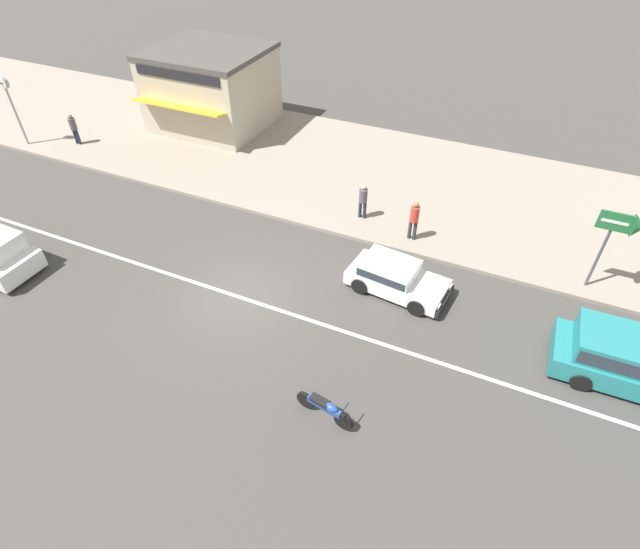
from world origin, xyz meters
TOP-DOWN VIEW (x-y plane):
  - ground_plane at (0.00, 0.00)m, footprint 160.00×160.00m
  - lane_centre_stripe at (0.00, 0.00)m, footprint 50.40×0.14m
  - kerb_strip at (0.00, 9.72)m, footprint 68.00×10.00m
  - hatchback_white_0 at (4.80, 2.62)m, footprint 3.68×2.04m
  - minivan_teal_1 at (12.35, 1.66)m, footprint 4.92×2.08m
  - motorcycle_1 at (4.70, -3.17)m, footprint 1.79×0.57m
  - street_clock at (-16.00, 5.37)m, footprint 0.59×0.22m
  - arrow_signboard at (11.51, 5.43)m, footprint 1.37×0.73m
  - pedestrian_mid_kerb at (-13.57, 6.46)m, footprint 0.34×0.34m
  - pedestrian_by_shop at (4.58, 5.58)m, footprint 0.34×0.34m
  - pedestrian_far_end at (2.27, 6.18)m, footprint 0.34×0.34m
  - shopfront_corner_warung at (-8.40, 11.51)m, footprint 5.78×6.01m

SIDE VIEW (x-z plane):
  - ground_plane at x=0.00m, z-range 0.00..0.00m
  - lane_centre_stripe at x=0.00m, z-range 0.00..0.01m
  - kerb_strip at x=0.00m, z-range 0.00..0.15m
  - motorcycle_1 at x=4.70m, z-range 0.02..0.82m
  - hatchback_white_0 at x=4.80m, z-range 0.03..1.14m
  - minivan_teal_1 at x=12.35m, z-range 0.06..1.63m
  - pedestrian_far_end at x=2.27m, z-range 0.27..1.81m
  - pedestrian_mid_kerb at x=-13.57m, z-range 0.28..1.86m
  - pedestrian_by_shop at x=4.58m, z-range 0.29..1.99m
  - shopfront_corner_warung at x=-8.40m, z-range 0.16..4.15m
  - street_clock at x=-16.00m, z-range 0.94..4.38m
  - arrow_signboard at x=11.51m, z-range 1.19..4.29m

